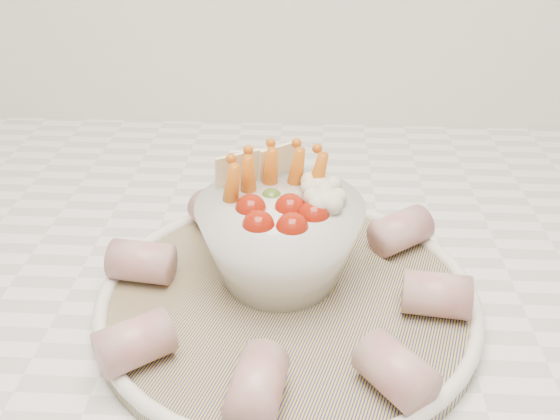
{
  "coord_description": "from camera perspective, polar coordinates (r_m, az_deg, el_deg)",
  "views": [
    {
      "loc": [
        0.1,
        0.93,
        1.27
      ],
      "look_at": [
        0.07,
        1.37,
        1.0
      ],
      "focal_mm": 40.0,
      "sensor_mm": 36.0,
      "label": 1
    }
  ],
  "objects": [
    {
      "name": "serving_platter",
      "position": [
        0.53,
        0.72,
        -8.12
      ],
      "size": [
        0.4,
        0.4,
        0.02
      ],
      "color": "navy",
      "rests_on": "kitchen_counter"
    },
    {
      "name": "cured_meat_rolls",
      "position": [
        0.52,
        0.65,
        -6.19
      ],
      "size": [
        0.3,
        0.31,
        0.04
      ],
      "color": "#A54B4D",
      "rests_on": "serving_platter"
    },
    {
      "name": "veggie_bowl",
      "position": [
        0.53,
        0.05,
        -2.37
      ],
      "size": [
        0.14,
        0.14,
        0.11
      ],
      "color": "silver",
      "rests_on": "serving_platter"
    }
  ]
}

